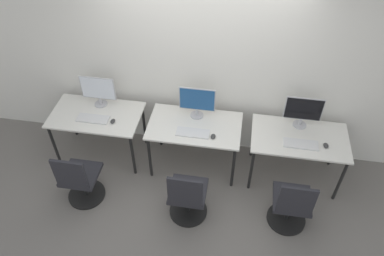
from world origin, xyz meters
name	(u,v)px	position (x,y,z in m)	size (l,w,h in m)	color
ground_plane	(190,183)	(0.00, 0.00, 0.00)	(20.00, 20.00, 0.00)	slate
wall_back	(201,62)	(0.00, 0.83, 1.40)	(12.00, 0.05, 2.80)	silver
desk_left	(97,119)	(-1.34, 0.35, 0.67)	(1.21, 0.71, 0.75)	silver
monitor_left	(98,90)	(-1.34, 0.57, 0.99)	(0.47, 0.18, 0.44)	#B2B2B7
keyboard_left	(93,119)	(-1.34, 0.25, 0.76)	(0.42, 0.16, 0.02)	silver
mouse_left	(113,121)	(-1.06, 0.24, 0.77)	(0.06, 0.09, 0.03)	#333333
office_chair_left	(80,181)	(-1.32, -0.48, 0.36)	(0.48, 0.48, 0.89)	black
desk_center	(195,130)	(0.00, 0.35, 0.67)	(1.21, 0.71, 0.75)	silver
monitor_center	(197,101)	(0.00, 0.55, 0.99)	(0.47, 0.18, 0.44)	#B2B2B7
keyboard_center	(193,133)	(0.00, 0.20, 0.76)	(0.42, 0.16, 0.02)	silver
mouse_center	(213,136)	(0.26, 0.17, 0.77)	(0.06, 0.09, 0.03)	#333333
office_chair_center	(187,198)	(0.05, -0.51, 0.36)	(0.48, 0.48, 0.89)	black
desk_right	(299,142)	(1.34, 0.35, 0.67)	(1.21, 0.71, 0.75)	silver
monitor_right	(303,111)	(1.34, 0.58, 0.99)	(0.47, 0.18, 0.44)	#B2B2B7
keyboard_right	(301,144)	(1.34, 0.22, 0.76)	(0.42, 0.16, 0.02)	silver
mouse_right	(326,146)	(1.64, 0.24, 0.77)	(0.06, 0.09, 0.03)	#333333
office_chair_right	(291,206)	(1.28, -0.43, 0.36)	(0.48, 0.48, 0.89)	black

